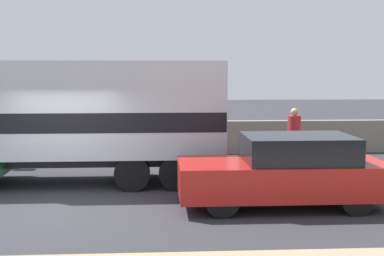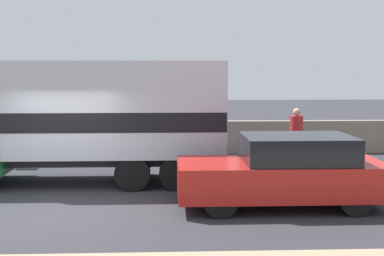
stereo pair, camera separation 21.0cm
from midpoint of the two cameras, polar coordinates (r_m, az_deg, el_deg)
The scene contains 5 objects.
ground_plane at distance 11.80m, azimuth -14.01°, elevation -8.39°, with size 80.00×80.00×0.00m, color #2D2D33.
stone_wall_backdrop at distance 18.84m, azimuth -9.64°, elevation -1.05°, with size 60.00×0.35×1.15m.
box_truck at distance 14.01m, azimuth -10.72°, elevation 1.19°, with size 7.51×2.34×3.15m.
car_hatchback at distance 11.66m, azimuth 10.39°, elevation -4.57°, with size 4.41×1.87×1.55m.
pedestrian at distance 16.36m, azimuth 11.42°, elevation -0.93°, with size 0.39×0.39×1.79m.
Camera 2 is at (2.43, -11.19, 2.95)m, focal length 50.00 mm.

